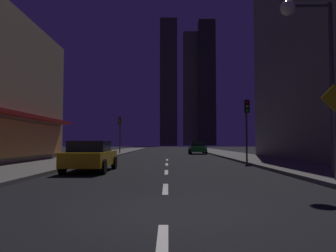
% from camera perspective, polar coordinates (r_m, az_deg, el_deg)
% --- Properties ---
extents(ground_plane, '(78.00, 136.00, 0.10)m').
position_cam_1_polar(ground_plane, '(38.21, 0.04, -5.14)').
color(ground_plane, black).
extents(sidewalk_right, '(4.00, 76.00, 0.15)m').
position_cam_1_polar(sidewalk_right, '(38.83, 10.46, -4.87)').
color(sidewalk_right, '#605E59').
rests_on(sidewalk_right, ground).
extents(sidewalk_left, '(4.00, 76.00, 0.15)m').
position_cam_1_polar(sidewalk_left, '(38.86, -10.38, -4.87)').
color(sidewalk_left, '#605E59').
rests_on(sidewalk_left, ground).
extents(lane_marking_center, '(0.16, 23.00, 0.01)m').
position_cam_1_polar(lane_marking_center, '(14.65, -0.14, -8.36)').
color(lane_marking_center, silver).
rests_on(lane_marking_center, ground).
extents(skyscraper_distant_tall, '(7.26, 5.43, 54.49)m').
position_cam_1_polar(skyscraper_distant_tall, '(136.43, 0.26, 7.92)').
color(skyscraper_distant_tall, '#403D30').
rests_on(skyscraper_distant_tall, ground).
extents(skyscraper_distant_mid, '(8.42, 8.15, 56.55)m').
position_cam_1_polar(skyscraper_distant_mid, '(160.42, 4.46, 6.66)').
color(skyscraper_distant_mid, '#534F3E').
rests_on(skyscraper_distant_mid, ground).
extents(skyscraper_distant_short, '(8.10, 7.17, 61.59)m').
position_cam_1_polar(skyscraper_distant_short, '(158.04, 7.16, 7.75)').
color(skyscraper_distant_short, '#322F25').
rests_on(skyscraper_distant_short, ground).
extents(car_parked_near, '(1.98, 4.24, 1.45)m').
position_cam_1_polar(car_parked_near, '(15.47, -13.65, -5.26)').
color(car_parked_near, gold).
rests_on(car_parked_near, ground).
extents(car_parked_far, '(1.98, 4.24, 1.45)m').
position_cam_1_polar(car_parked_far, '(38.05, 5.48, -3.94)').
color(car_parked_far, '#1E722D').
rests_on(car_parked_far, ground).
extents(fire_hydrant_far_left, '(0.42, 0.30, 0.65)m').
position_cam_1_polar(fire_hydrant_far_left, '(28.95, -11.80, -4.76)').
color(fire_hydrant_far_left, '#B2B2B2').
rests_on(fire_hydrant_far_left, sidewalk_left).
extents(traffic_light_near_right, '(0.32, 0.48, 4.20)m').
position_cam_1_polar(traffic_light_near_right, '(22.35, 14.21, 1.76)').
color(traffic_light_near_right, '#2D2D2D').
rests_on(traffic_light_near_right, sidewalk_right).
extents(traffic_light_far_left, '(0.32, 0.48, 4.20)m').
position_cam_1_polar(traffic_light_far_left, '(36.79, -8.56, -0.14)').
color(traffic_light_far_left, '#2D2D2D').
rests_on(traffic_light_far_left, sidewalk_left).
extents(street_lamp_right, '(1.96, 0.56, 6.58)m').
position_cam_1_polar(street_lamp_right, '(13.33, 24.29, 13.35)').
color(street_lamp_right, '#38383D').
rests_on(street_lamp_right, sidewalk_right).
extents(pedestrian_crossing_sign, '(0.91, 0.08, 3.15)m').
position_cam_1_polar(pedestrian_crossing_sign, '(11.80, 28.07, 0.48)').
color(pedestrian_crossing_sign, slate).
rests_on(pedestrian_crossing_sign, sidewalk_right).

